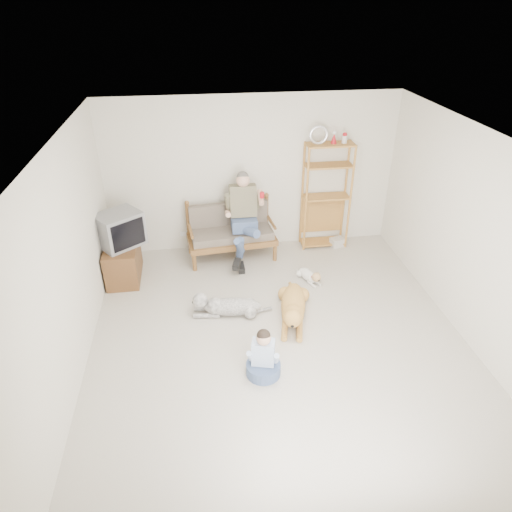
{
  "coord_description": "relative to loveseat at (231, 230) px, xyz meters",
  "views": [
    {
      "loc": [
        -0.95,
        -4.66,
        4.11
      ],
      "look_at": [
        -0.17,
        1.0,
        0.76
      ],
      "focal_mm": 32.0,
      "sensor_mm": 36.0,
      "label": 1
    }
  ],
  "objects": [
    {
      "name": "golden_retriever",
      "position": [
        0.71,
        -1.92,
        -0.31
      ],
      "size": [
        0.57,
        1.41,
        0.43
      ],
      "rotation": [
        0.0,
        0.0,
        -0.23
      ],
      "color": "#C58D44",
      "rests_on": "ground"
    },
    {
      "name": "ceiling",
      "position": [
        0.42,
        -2.39,
        2.21
      ],
      "size": [
        5.5,
        5.5,
        0.0
      ],
      "primitive_type": "plane",
      "rotation": [
        3.14,
        0.0,
        0.0
      ],
      "color": "white",
      "rests_on": "ground"
    },
    {
      "name": "wall_right",
      "position": [
        2.92,
        -2.39,
        0.86
      ],
      "size": [
        0.0,
        5.5,
        5.5
      ],
      "primitive_type": "plane",
      "rotation": [
        1.57,
        0.0,
        -1.57
      ],
      "color": "beige",
      "rests_on": "ground"
    },
    {
      "name": "man",
      "position": [
        0.19,
        -0.25,
        0.23
      ],
      "size": [
        0.59,
        0.84,
        1.36
      ],
      "color": "#4A5E88",
      "rests_on": "loveseat"
    },
    {
      "name": "shaggy_dog",
      "position": [
        -0.25,
        -1.71,
        -0.34
      ],
      "size": [
        1.23,
        0.37,
        0.36
      ],
      "rotation": [
        0.0,
        0.0,
        -1.67
      ],
      "color": "white",
      "rests_on": "ground"
    },
    {
      "name": "wall_outlet",
      "position": [
        -0.83,
        0.34,
        -0.19
      ],
      "size": [
        0.12,
        0.02,
        0.08
      ],
      "primitive_type": "cube",
      "color": "silver",
      "rests_on": "ground"
    },
    {
      "name": "crt_tv",
      "position": [
        -1.78,
        -0.47,
        0.38
      ],
      "size": [
        0.83,
        0.8,
        0.54
      ],
      "rotation": [
        0.0,
        0.0,
        -0.92
      ],
      "color": "slate",
      "rests_on": "tv_stand"
    },
    {
      "name": "wall_left",
      "position": [
        -2.08,
        -2.39,
        0.86
      ],
      "size": [
        0.0,
        5.5,
        5.5
      ],
      "primitive_type": "plane",
      "rotation": [
        1.57,
        0.0,
        1.57
      ],
      "color": "beige",
      "rests_on": "ground"
    },
    {
      "name": "floor",
      "position": [
        0.42,
        -2.39,
        -0.49
      ],
      "size": [
        5.5,
        5.5,
        0.0
      ],
      "primitive_type": "plane",
      "color": "beige",
      "rests_on": "ground"
    },
    {
      "name": "book_stack",
      "position": [
        1.96,
        0.06,
        -0.41
      ],
      "size": [
        0.28,
        0.24,
        0.15
      ],
      "primitive_type": "cube",
      "rotation": [
        0.0,
        0.0,
        0.29
      ],
      "color": "silver",
      "rests_on": "ground"
    },
    {
      "name": "wall_front",
      "position": [
        0.42,
        -5.14,
        0.86
      ],
      "size": [
        5.0,
        0.0,
        5.0
      ],
      "primitive_type": "plane",
      "rotation": [
        -1.57,
        0.0,
        0.0
      ],
      "color": "beige",
      "rests_on": "ground"
    },
    {
      "name": "child",
      "position": [
        0.12,
        -2.96,
        -0.24
      ],
      "size": [
        0.43,
        0.43,
        0.68
      ],
      "rotation": [
        0.0,
        0.0,
        -0.26
      ],
      "color": "#4A5E88",
      "rests_on": "ground"
    },
    {
      "name": "loveseat",
      "position": [
        0.0,
        0.0,
        0.0
      ],
      "size": [
        1.56,
        0.85,
        0.95
      ],
      "rotation": [
        0.0,
        0.0,
        0.1
      ],
      "color": "brown",
      "rests_on": "ground"
    },
    {
      "name": "etagere",
      "position": [
        1.7,
        0.16,
        0.49
      ],
      "size": [
        0.85,
        0.37,
        2.21
      ],
      "color": "#C6823E",
      "rests_on": "ground"
    },
    {
      "name": "tv_stand",
      "position": [
        -1.81,
        -0.49,
        -0.19
      ],
      "size": [
        0.51,
        0.91,
        0.6
      ],
      "rotation": [
        0.0,
        0.0,
        0.01
      ],
      "color": "brown",
      "rests_on": "ground"
    },
    {
      "name": "wall_back",
      "position": [
        0.42,
        0.36,
        0.86
      ],
      "size": [
        5.0,
        0.0,
        5.0
      ],
      "primitive_type": "plane",
      "rotation": [
        1.57,
        0.0,
        0.0
      ],
      "color": "beige",
      "rests_on": "ground"
    },
    {
      "name": "terrier",
      "position": [
        1.18,
        -1.03,
        -0.38
      ],
      "size": [
        0.33,
        0.6,
        0.24
      ],
      "rotation": [
        0.0,
        0.0,
        0.39
      ],
      "color": "white",
      "rests_on": "ground"
    }
  ]
}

